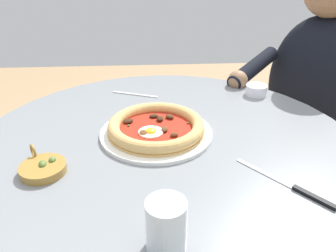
# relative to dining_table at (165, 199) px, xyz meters

# --- Properties ---
(dining_table) EXTENTS (1.00, 1.00, 0.76)m
(dining_table) POSITION_rel_dining_table_xyz_m (0.00, 0.00, 0.00)
(dining_table) COLOR gray
(dining_table) RESTS_ON ground
(pizza_on_plate) EXTENTS (0.29, 0.29, 0.04)m
(pizza_on_plate) POSITION_rel_dining_table_xyz_m (0.04, 0.02, 0.21)
(pizza_on_plate) COLOR white
(pizza_on_plate) RESTS_ON dining_table
(water_glass) EXTENTS (0.07, 0.07, 0.09)m
(water_glass) POSITION_rel_dining_table_xyz_m (-0.34, 0.02, 0.23)
(water_glass) COLOR silver
(water_glass) RESTS_ON dining_table
(steak_knife) EXTENTS (0.18, 0.15, 0.01)m
(steak_knife) POSITION_rel_dining_table_xyz_m (-0.21, -0.26, 0.19)
(steak_knife) COLOR silver
(steak_knife) RESTS_ON dining_table
(ramekin_capers) EXTENTS (0.07, 0.07, 0.03)m
(ramekin_capers) POSITION_rel_dining_table_xyz_m (0.28, -0.32, 0.21)
(ramekin_capers) COLOR white
(ramekin_capers) RESTS_ON dining_table
(olive_pan) EXTENTS (0.11, 0.10, 0.04)m
(olive_pan) POSITION_rel_dining_table_xyz_m (-0.11, 0.27, 0.20)
(olive_pan) COLOR olive
(olive_pan) RESTS_ON dining_table
(fork_utensil) EXTENTS (0.07, 0.15, 0.00)m
(fork_utensil) POSITION_rel_dining_table_xyz_m (0.31, 0.08, 0.19)
(fork_utensil) COLOR #BCBCC1
(fork_utensil) RESTS_ON dining_table
(diner_person) EXTENTS (0.44, 0.58, 1.16)m
(diner_person) POSITION_rel_dining_table_xyz_m (0.46, -0.60, -0.05)
(diner_person) COLOR #282833
(diner_person) RESTS_ON ground
(cafe_chair_diner) EXTENTS (0.55, 0.55, 0.90)m
(cafe_chair_diner) POSITION_rel_dining_table_xyz_m (0.54, -0.71, -0.03)
(cafe_chair_diner) COLOR #504A45
(cafe_chair_diner) RESTS_ON ground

